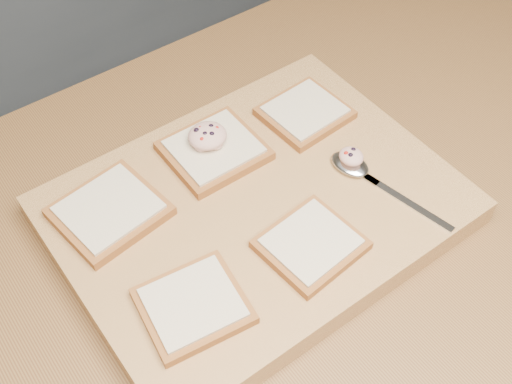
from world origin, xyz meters
TOP-DOWN VIEW (x-y plane):
  - island_counter at (0.00, 0.00)m, footprint 2.00×0.80m
  - cutting_board at (-0.15, 0.01)m, footprint 0.49×0.37m
  - bread_far_left at (-0.32, 0.10)m, footprint 0.14×0.13m
  - bread_far_center at (-0.15, 0.11)m, footprint 0.12×0.11m
  - bread_far_right at (-0.01, 0.10)m, footprint 0.12×0.11m
  - bread_near_left at (-0.30, -0.07)m, footprint 0.12×0.12m
  - bread_near_center at (-0.15, -0.08)m, footprint 0.12×0.11m
  - tuna_salad_dollop at (-0.16, 0.12)m, footprint 0.05×0.05m
  - spoon at (-0.02, -0.03)m, footprint 0.06×0.19m
  - spoon_salad at (-0.02, -0.01)m, footprint 0.03×0.03m

SIDE VIEW (x-z plane):
  - island_counter at x=0.00m, z-range 0.00..0.90m
  - cutting_board at x=-0.15m, z-range 0.90..0.94m
  - spoon at x=-0.02m, z-range 0.94..0.95m
  - bread_near_center at x=-0.15m, z-range 0.94..0.95m
  - bread_far_right at x=-0.01m, z-range 0.94..0.95m
  - bread_near_left at x=-0.30m, z-range 0.94..0.95m
  - bread_far_center at x=-0.15m, z-range 0.94..0.96m
  - bread_far_left at x=-0.32m, z-range 0.94..0.96m
  - spoon_salad at x=-0.02m, z-range 0.95..0.97m
  - tuna_salad_dollop at x=-0.16m, z-range 0.96..0.98m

